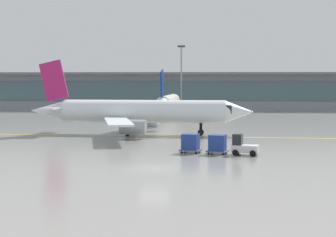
% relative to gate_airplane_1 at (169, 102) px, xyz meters
% --- Properties ---
extents(ground_plane, '(400.00, 400.00, 0.00)m').
position_rel_gate_airplane_1_xyz_m(ground_plane, '(1.40, -68.15, -2.89)').
color(ground_plane, gray).
extents(taxiway_centreline_stripe, '(109.62, 9.81, 0.01)m').
position_rel_gate_airplane_1_xyz_m(taxiway_centreline_stripe, '(-1.90, -41.64, -2.89)').
color(taxiway_centreline_stripe, yellow).
rests_on(taxiway_centreline_stripe, ground_plane).
extents(terminal_concourse, '(223.50, 11.00, 9.60)m').
position_rel_gate_airplane_1_xyz_m(terminal_concourse, '(1.40, 25.54, 2.03)').
color(terminal_concourse, '#8C939E').
rests_on(terminal_concourse, ground_plane).
extents(gate_airplane_1, '(27.01, 29.12, 9.64)m').
position_rel_gate_airplane_1_xyz_m(gate_airplane_1, '(0.00, 0.00, 0.00)').
color(gate_airplane_1, silver).
rests_on(gate_airplane_1, ground_plane).
extents(taxiing_regional_jet, '(31.29, 28.98, 10.36)m').
position_rel_gate_airplane_1_xyz_m(taxiing_regional_jet, '(-2.30, -39.61, 0.21)').
color(taxiing_regional_jet, white).
rests_on(taxiing_regional_jet, ground_plane).
extents(baggage_tug, '(2.88, 2.17, 2.10)m').
position_rel_gate_airplane_1_xyz_m(baggage_tug, '(9.65, -59.57, -2.00)').
color(baggage_tug, silver).
rests_on(baggage_tug, ground_plane).
extents(cargo_dolly_lead, '(2.45, 2.10, 1.94)m').
position_rel_gate_airplane_1_xyz_m(cargo_dolly_lead, '(7.17, -58.89, -1.84)').
color(cargo_dolly_lead, '#595B60').
rests_on(cargo_dolly_lead, ground_plane).
extents(cargo_dolly_trailing, '(2.45, 2.10, 1.94)m').
position_rel_gate_airplane_1_xyz_m(cargo_dolly_trailing, '(4.46, -58.15, -1.84)').
color(cargo_dolly_trailing, '#595B60').
rests_on(cargo_dolly_trailing, ground_plane).
extents(apron_light_mast_1, '(1.80, 0.36, 15.96)m').
position_rel_gate_airplane_1_xyz_m(apron_light_mast_1, '(2.46, 15.84, 5.79)').
color(apron_light_mast_1, gray).
rests_on(apron_light_mast_1, ground_plane).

